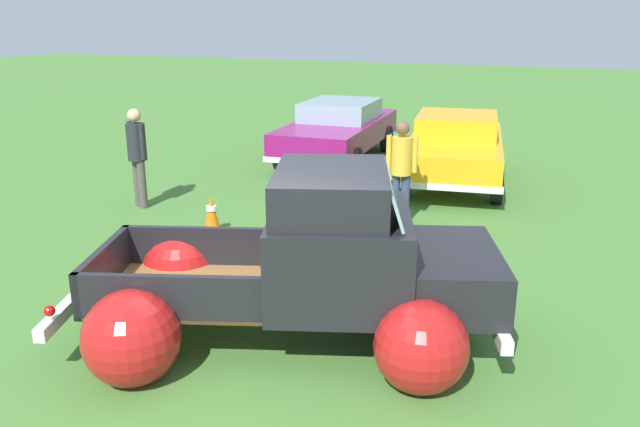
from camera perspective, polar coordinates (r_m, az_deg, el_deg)
name	(u,v)px	position (r m, az deg, el deg)	size (l,w,h in m)	color
ground_plane	(281,336)	(7.28, -3.49, -10.87)	(80.00, 80.00, 0.00)	#477A33
vintage_pickup_truck	(316,274)	(6.92, -0.40, -5.45)	(4.99, 3.78, 1.96)	black
show_car_0	(338,128)	(15.57, 1.66, 7.61)	(2.04, 4.70, 1.43)	black
show_car_1	(455,146)	(13.77, 11.99, 5.92)	(2.43, 4.53, 1.43)	black
spectator_0	(137,151)	(12.11, -16.00, 5.36)	(0.52, 0.45, 1.82)	#4C4742
spectator_1	(401,166)	(10.83, 7.28, 4.26)	(0.54, 0.38, 1.75)	navy
lane_cone_0	(212,215)	(10.56, -9.65, -0.09)	(0.36, 0.36, 0.63)	black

